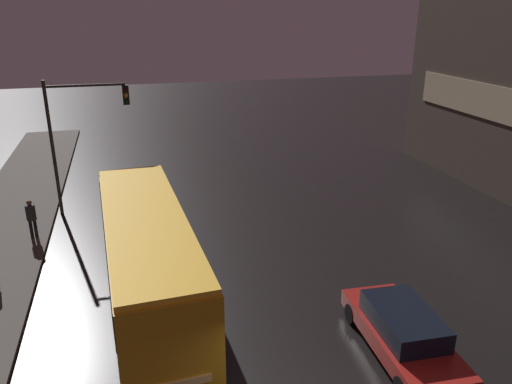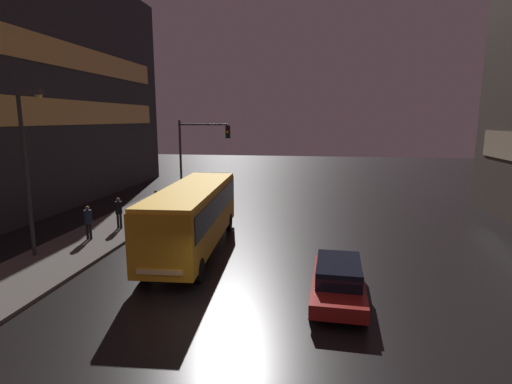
{
  "view_description": "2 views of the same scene",
  "coord_description": "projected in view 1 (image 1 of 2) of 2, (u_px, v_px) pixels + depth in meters",
  "views": [
    {
      "loc": [
        -3.33,
        -8.2,
        9.5
      ],
      "look_at": [
        1.66,
        10.56,
        2.3
      ],
      "focal_mm": 35.0,
      "sensor_mm": 36.0,
      "label": 1
    },
    {
      "loc": [
        2.89,
        -11.73,
        6.56
      ],
      "look_at": [
        -0.42,
        10.66,
        2.4
      ],
      "focal_mm": 28.0,
      "sensor_mm": 36.0,
      "label": 2
    }
  ],
  "objects": [
    {
      "name": "bus_near",
      "position": [
        147.0,
        250.0,
        16.36
      ],
      "size": [
        3.11,
        10.67,
        3.29
      ],
      "rotation": [
        0.0,
        0.0,
        3.2
      ],
      "color": "orange",
      "rests_on": "ground"
    },
    {
      "name": "car_taxi",
      "position": [
        403.0,
        331.0,
        14.37
      ],
      "size": [
        2.1,
        4.88,
        1.43
      ],
      "rotation": [
        0.0,
        0.0,
        3.09
      ],
      "color": "maroon",
      "rests_on": "ground"
    },
    {
      "name": "pedestrian_mid",
      "position": [
        31.0,
        215.0,
        21.27
      ],
      "size": [
        0.43,
        0.43,
        1.71
      ],
      "rotation": [
        0.0,
        0.0,
        0.08
      ],
      "color": "black",
      "rests_on": "sidewalk_left"
    },
    {
      "name": "traffic_light_main",
      "position": [
        79.0,
        124.0,
        23.13
      ],
      "size": [
        3.75,
        0.35,
        6.47
      ],
      "color": "#2D2D2D",
      "rests_on": "ground"
    }
  ]
}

